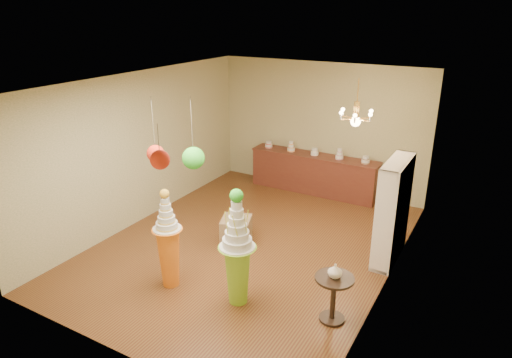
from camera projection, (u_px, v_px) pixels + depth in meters
The scene contains 17 objects.
floor at pixel (250, 245), 8.45m from camera, with size 6.50×6.50×0.00m, color #553017.
ceiling at pixel (249, 82), 7.39m from camera, with size 6.50×6.50×0.00m, color silver.
wall_back at pixel (320, 128), 10.56m from camera, with size 5.00×0.04×3.00m, color tan.
wall_front at pixel (109, 250), 5.28m from camera, with size 5.00×0.04×3.00m, color tan.
wall_left at pixel (141, 148), 9.07m from camera, with size 0.04×6.50×3.00m, color tan.
wall_right at pixel (395, 196), 6.77m from camera, with size 0.04×6.50×3.00m, color tan.
pedestal_green at pixel (237, 260), 6.59m from camera, with size 0.62×0.62×1.81m.
pedestal_orange at pixel (169, 249), 7.04m from camera, with size 0.54×0.54×1.63m.
burlap_riser at pixel (236, 230), 8.48m from camera, with size 0.53×0.53×0.48m, color olive.
sideboard at pixel (314, 173), 10.70m from camera, with size 3.04×0.54×1.16m.
shelving_unit at pixel (393, 211), 7.71m from camera, with size 0.33×1.20×1.80m.
round_table at pixel (334, 293), 6.28m from camera, with size 0.64×0.64×0.70m.
vase at pixel (335, 271), 6.16m from camera, with size 0.19×0.19×0.20m, color silver.
pom_red_left at pixel (155, 154), 6.50m from camera, with size 0.25×0.25×0.95m.
pom_green_mid at pixel (193, 158), 6.50m from camera, with size 0.32×0.32×1.05m.
pom_red_right at pixel (160, 160), 4.91m from camera, with size 0.22×0.22×0.51m.
chandelier at pixel (356, 119), 7.98m from camera, with size 0.81×0.81×0.85m.
Camera 1 is at (3.77, -6.45, 4.15)m, focal length 32.00 mm.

